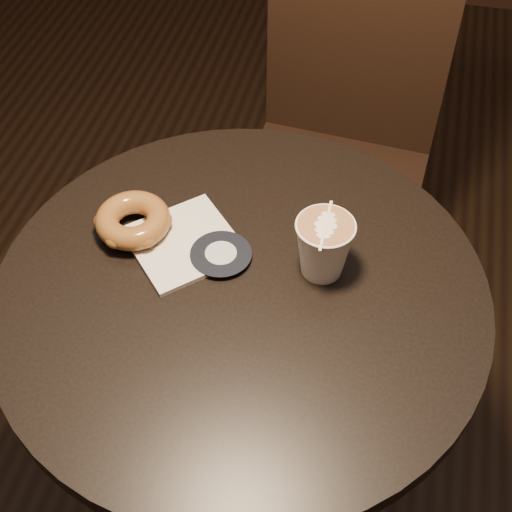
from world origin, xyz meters
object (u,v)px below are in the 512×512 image
chair (343,124)px  latte_cup (324,248)px  cafe_table (243,363)px  doughnut (133,220)px  pastry_bag (184,243)px

chair → latte_cup: bearing=-81.6°
cafe_table → doughnut: (-0.18, 0.06, 0.23)m
cafe_table → pastry_bag: 0.23m
cafe_table → latte_cup: size_ratio=8.10×
latte_cup → doughnut: bearing=178.3°
cafe_table → latte_cup: bearing=28.3°
pastry_bag → doughnut: (-0.08, 0.01, 0.02)m
pastry_bag → doughnut: doughnut is taller
doughnut → latte_cup: latte_cup is taller
doughnut → latte_cup: bearing=-1.7°
latte_cup → pastry_bag: bearing=179.7°
cafe_table → pastry_bag: bearing=150.3°
cafe_table → pastry_bag: pastry_bag is taller
chair → latte_cup: (0.04, -0.59, 0.25)m
pastry_bag → doughnut: 0.08m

